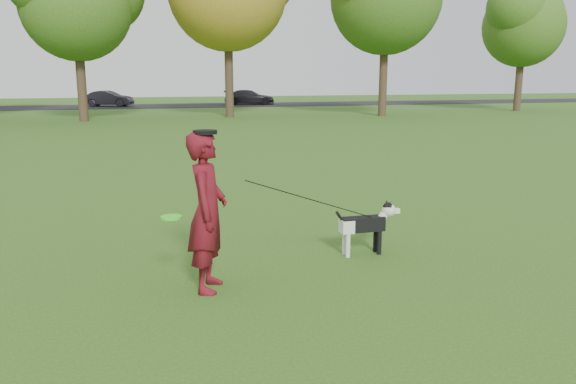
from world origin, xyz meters
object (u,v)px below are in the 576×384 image
object	(u,v)px
man	(207,212)
car_right	(249,97)
dog	(367,223)
car_mid	(109,99)

from	to	relation	value
man	car_right	distance (m)	41.19
car_right	man	bearing A→B (deg)	-179.61
man	dog	xyz separation A→B (m)	(2.22, 0.70, -0.46)
dog	car_mid	bearing A→B (deg)	96.67
dog	car_right	xyz separation A→B (m)	(6.54, 39.55, 0.18)
man	car_right	xyz separation A→B (m)	(8.77, 40.25, -0.27)
car_mid	car_right	xyz separation A→B (m)	(11.17, 0.00, -0.01)
car_mid	car_right	size ratio (longest dim) A/B	0.89
man	dog	bearing A→B (deg)	-55.20
car_mid	man	bearing A→B (deg)	-158.69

